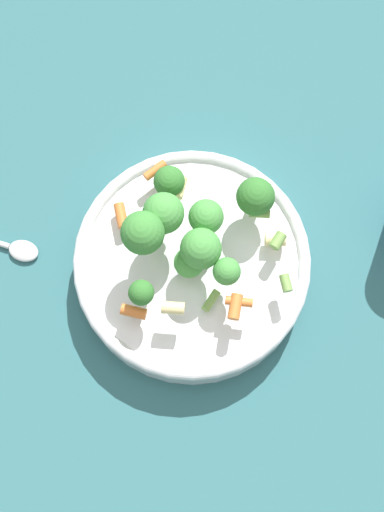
# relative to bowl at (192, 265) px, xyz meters

# --- Properties ---
(ground_plane) EXTENTS (3.00, 3.00, 0.00)m
(ground_plane) POSITION_rel_bowl_xyz_m (0.00, 0.00, -0.03)
(ground_plane) COLOR #2D6066
(bowl) EXTENTS (0.27, 0.27, 0.05)m
(bowl) POSITION_rel_bowl_xyz_m (0.00, 0.00, 0.00)
(bowl) COLOR silver
(bowl) RESTS_ON ground_plane
(pasta_salad) EXTENTS (0.20, 0.20, 0.09)m
(pasta_salad) POSITION_rel_bowl_xyz_m (-0.02, 0.01, 0.07)
(pasta_salad) COLOR #8CB766
(pasta_salad) RESTS_ON bowl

